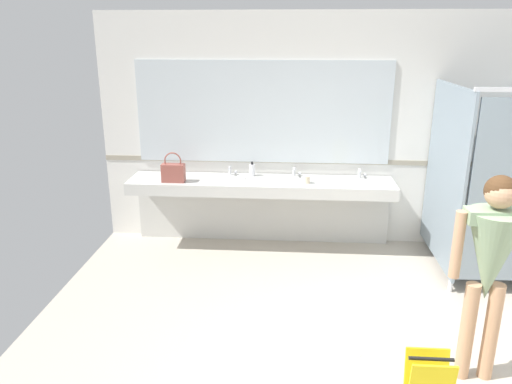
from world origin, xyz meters
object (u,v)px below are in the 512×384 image
(soap_dispenser, at_px, (252,170))
(paper_cup, at_px, (307,180))
(handbag, at_px, (173,172))
(person_standing, at_px, (491,256))

(soap_dispenser, distance_m, paper_cup, 0.73)
(handbag, xyz_separation_m, soap_dispenser, (0.91, 0.33, -0.04))
(handbag, height_order, paper_cup, handbag)
(handbag, relative_size, soap_dispenser, 1.99)
(person_standing, xyz_separation_m, handbag, (-2.86, 2.20, -0.03))
(person_standing, bearing_deg, soap_dispenser, 127.64)
(person_standing, height_order, paper_cup, person_standing)
(handbag, height_order, soap_dispenser, handbag)
(handbag, distance_m, soap_dispenser, 0.97)
(person_standing, bearing_deg, handbag, 142.47)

